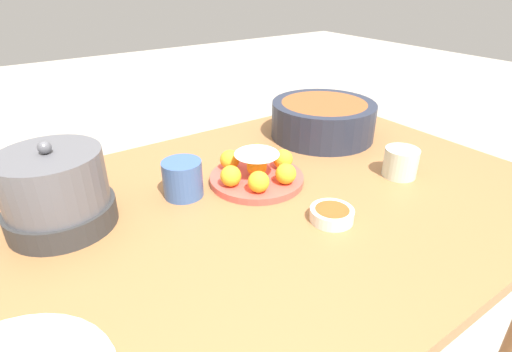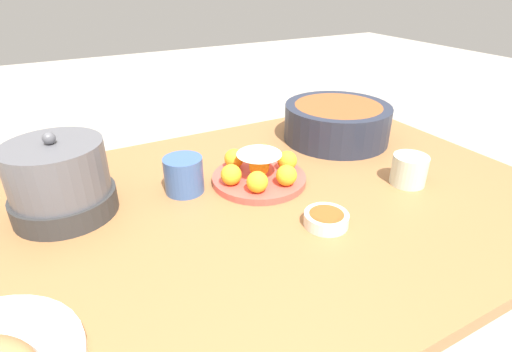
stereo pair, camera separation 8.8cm
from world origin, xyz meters
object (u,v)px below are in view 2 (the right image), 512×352
Objects in this scene: cup_near at (409,170)px; warming_pot at (60,181)px; dining_table at (253,242)px; sauce_bowl at (326,219)px; cake_plate at (259,171)px; serving_bowl at (337,122)px; cup_far at (184,175)px.

cup_near is 0.75m from warming_pot.
sauce_bowl is (0.09, -0.14, 0.12)m from dining_table.
cake_plate is at bearing 52.53° from dining_table.
dining_table is at bearing 121.92° from sauce_bowl.
serving_bowl reaches higher than cup_near.
cup_far reaches higher than sauce_bowl.
cup_far is (-0.47, 0.21, 0.01)m from cup_near.
sauce_bowl is at bearing -58.08° from dining_table.
serving_bowl is 3.43× the size of sauce_bowl.
serving_bowl is at bearing 3.89° from warming_pot.
cake_plate reaches higher than dining_table.
cup_near is (0.36, -0.09, 0.14)m from dining_table.
dining_table is 0.40m from cup_near.
dining_table is at bearing -22.99° from warming_pot.
cup_far is 0.43× the size of warming_pot.
warming_pot is (-0.44, 0.29, 0.06)m from sauce_bowl.
cake_plate is at bearing -14.01° from cup_far.
cup_near is at bearing -29.74° from cake_plate.
warming_pot reaches higher than cup_near.
serving_bowl is 0.29m from cup_near.
sauce_bowl is at bearing -33.40° from warming_pot.
cup_far reaches higher than cup_near.
cup_far is at bearing -170.67° from serving_bowl.
cup_far is at bearing -7.20° from warming_pot.
cake_plate is 2.75× the size of cup_near.
cup_far reaches higher than dining_table.
cake_plate is at bearing -159.20° from serving_bowl.
dining_table is at bearing -152.41° from serving_bowl.
warming_pot is (-0.73, -0.05, 0.02)m from serving_bowl.
dining_table is 0.20m from sauce_bowl.
warming_pot is (-0.41, 0.07, 0.05)m from cake_plate.
serving_bowl is at bearing 20.80° from cake_plate.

